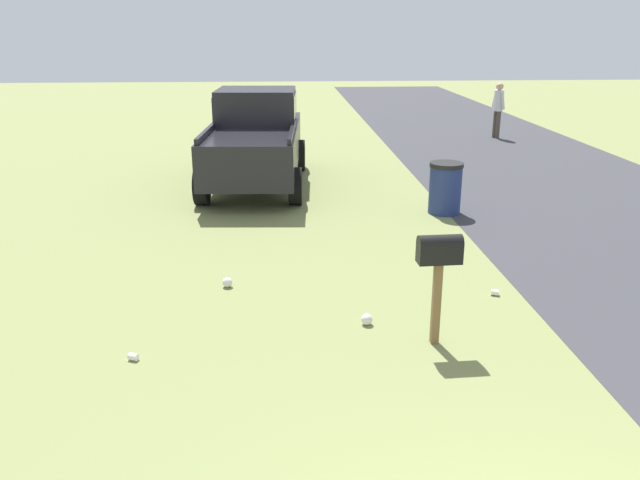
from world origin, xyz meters
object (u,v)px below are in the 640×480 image
Objects in this scene: pedestrian at (498,106)px; pickup_truck at (256,136)px; mailbox at (439,258)px; trash_bin at (445,188)px.

pickup_truck is at bearing -162.23° from pedestrian.
trash_bin is at bearing -17.91° from mailbox.
pedestrian is (13.75, -5.21, -0.02)m from mailbox.
pickup_truck is at bearing 13.13° from mailbox.
trash_bin is 9.29m from pedestrian.
pedestrian is (5.83, -7.47, -0.09)m from pickup_truck.
pedestrian reaches higher than mailbox.
pedestrian is at bearing -23.58° from mailbox.
pedestrian is at bearing -24.08° from trash_bin.
pickup_truck is 2.88× the size of pedestrian.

